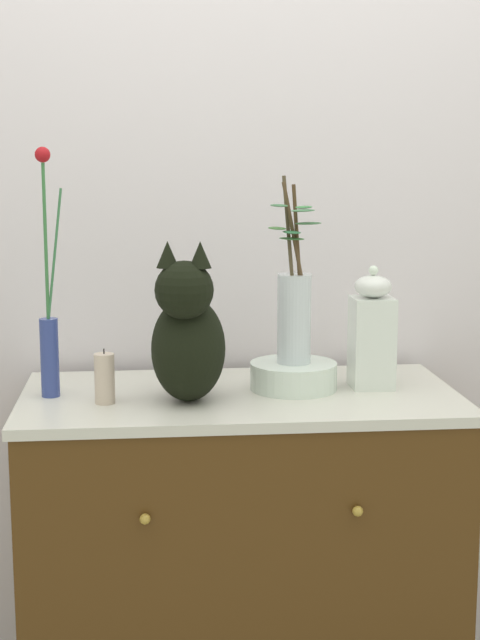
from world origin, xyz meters
TOP-DOWN VIEW (x-y plane):
  - wall_back at (0.00, 0.35)m, footprint 4.40×0.08m
  - sideboard at (0.00, -0.00)m, footprint 1.06×0.56m
  - cat_sitting at (-0.13, -0.07)m, footprint 0.21×0.45m
  - vase_slim_green at (-0.46, 0.01)m, footprint 0.06×0.04m
  - bowl_porcelain at (0.14, 0.02)m, footprint 0.21×0.21m
  - vase_glass_clear at (0.13, 0.02)m, footprint 0.14×0.14m
  - jar_lidded_porcelain at (0.33, 0.03)m, footprint 0.10×0.10m
  - candle_pillar at (-0.32, -0.07)m, footprint 0.05×0.05m

SIDE VIEW (x-z plane):
  - sideboard at x=0.00m, z-range 0.00..0.93m
  - bowl_porcelain at x=0.14m, z-range 0.93..1.00m
  - candle_pillar at x=-0.32m, z-range 0.93..1.06m
  - jar_lidded_porcelain at x=0.33m, z-range 0.92..1.22m
  - cat_sitting at x=-0.13m, z-range 0.90..1.28m
  - vase_slim_green at x=-0.46m, z-range 0.80..1.39m
  - vase_glass_clear at x=0.13m, z-range 0.90..1.36m
  - wall_back at x=0.00m, z-range 0.00..2.60m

